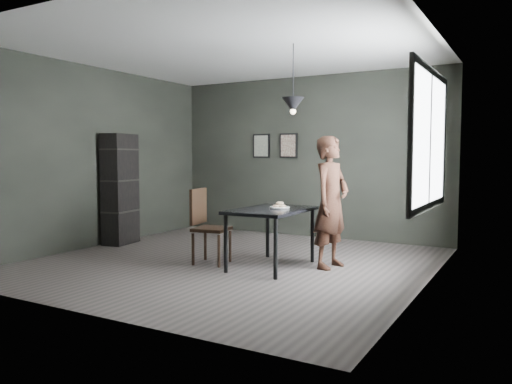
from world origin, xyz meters
The scene contains 13 objects.
ground centered at (0.00, 0.00, 0.00)m, with size 5.00×5.00×0.00m, color #36312E.
back_wall centered at (0.00, 2.50, 1.40)m, with size 5.00×0.10×2.80m, color black.
ceiling centered at (0.00, 0.00, 2.80)m, with size 5.00×5.00×0.02m.
window_assembly centered at (2.47, 0.20, 1.60)m, with size 0.04×1.96×1.56m.
cafe_table centered at (0.60, 0.00, 0.67)m, with size 0.80×1.20×0.75m.
white_plate centered at (0.68, 0.09, 0.76)m, with size 0.23×0.23×0.01m, color white.
donut_pile centered at (0.68, 0.09, 0.79)m, with size 0.17×0.17×0.08m.
woman centered at (1.27, 0.36, 0.83)m, with size 0.61×0.40×1.67m, color black.
wood_chair centered at (-0.27, -0.21, 0.56)m, with size 0.49×0.49×0.99m.
shelf_unit centered at (-2.32, 0.33, 0.88)m, with size 0.33×0.59×1.77m, color black.
pendant_lamp centered at (0.85, 0.10, 2.05)m, with size 0.28×0.28×0.86m.
framed_print_left centered at (-0.90, 2.47, 1.60)m, with size 0.34×0.04×0.44m.
framed_print_right centered at (-0.35, 2.47, 1.60)m, with size 0.34×0.04×0.44m.
Camera 1 is at (3.52, -5.57, 1.42)m, focal length 35.00 mm.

